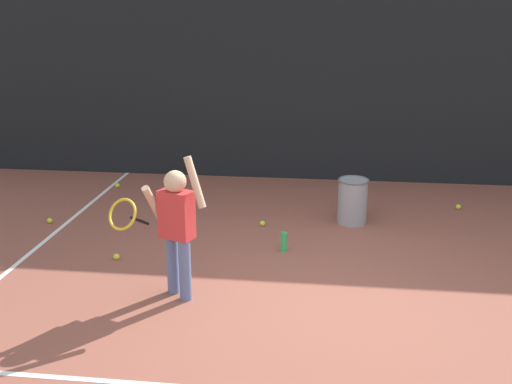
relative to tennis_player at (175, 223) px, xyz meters
name	(u,v)px	position (x,y,z in m)	size (l,w,h in m)	color
ground_plane	(319,305)	(1.30, -0.01, -0.73)	(20.00, 20.00, 0.00)	brown
court_line_sideline	(39,246)	(-1.84, 0.99, -0.72)	(0.05, 9.00, 0.00)	white
back_fence_windscreen	(328,62)	(1.30, 4.08, 1.06)	(13.90, 0.08, 3.56)	black
fence_post_1	(328,57)	(1.30, 4.14, 1.13)	(0.09, 0.09, 3.71)	slate
tennis_player	(175,223)	(0.00, 0.00, 0.00)	(0.85, 0.56, 1.35)	slate
ball_hopper	(353,200)	(1.67, 2.16, -0.44)	(0.38, 0.38, 0.56)	gray
water_bottle	(284,242)	(0.90, 1.16, -0.62)	(0.07, 0.07, 0.22)	green
tennis_ball_0	(458,207)	(3.09, 2.84, -0.69)	(0.07, 0.07, 0.07)	#CCE033
tennis_ball_1	(50,221)	(-2.05, 1.69, -0.69)	(0.07, 0.07, 0.07)	#CCE033
tennis_ball_3	(262,224)	(0.58, 1.91, -0.69)	(0.07, 0.07, 0.07)	#CCE033
tennis_ball_4	(118,185)	(-1.73, 3.24, -0.69)	(0.07, 0.07, 0.07)	#CCE033
tennis_ball_5	(117,257)	(-0.85, 0.73, -0.69)	(0.07, 0.07, 0.07)	#CCE033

